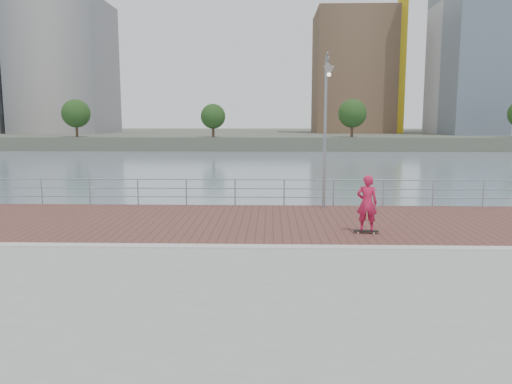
{
  "coord_description": "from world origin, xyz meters",
  "views": [
    {
      "loc": [
        0.47,
        -13.62,
        3.56
      ],
      "look_at": [
        0.0,
        2.0,
        1.3
      ],
      "focal_mm": 35.0,
      "sensor_mm": 36.0,
      "label": 1
    }
  ],
  "objects": [
    {
      "name": "street_lamp",
      "position": [
        2.63,
        6.07,
        4.17
      ],
      "size": [
        0.43,
        1.24,
        5.86
      ],
      "color": "gray",
      "rests_on": "brick_lane"
    },
    {
      "name": "seawall",
      "position": [
        0.0,
        -5.0,
        -1.0
      ],
      "size": [
        40.0,
        24.0,
        2.0
      ],
      "primitive_type": "cube",
      "color": "gray",
      "rests_on": "ground"
    },
    {
      "name": "water",
      "position": [
        0.0,
        0.0,
        -2.0
      ],
      "size": [
        400.0,
        400.0,
        0.0
      ],
      "primitive_type": "plane",
      "color": "slate",
      "rests_on": "ground"
    },
    {
      "name": "curb",
      "position": [
        0.0,
        0.0,
        0.03
      ],
      "size": [
        40.0,
        0.4,
        0.06
      ],
      "primitive_type": "cube",
      "color": "#B7B5AD",
      "rests_on": "seawall"
    },
    {
      "name": "skateboarder",
      "position": [
        3.48,
        1.87,
        0.98
      ],
      "size": [
        0.69,
        0.51,
        1.76
      ],
      "primitive_type": "imported",
      "rotation": [
        0.0,
        0.0,
        3.0
      ],
      "color": "#B91840",
      "rests_on": "skateboard"
    },
    {
      "name": "far_shore",
      "position": [
        0.0,
        122.5,
        -0.75
      ],
      "size": [
        320.0,
        95.0,
        2.5
      ],
      "primitive_type": "cube",
      "color": "#4C5142",
      "rests_on": "ground"
    },
    {
      "name": "shoreline_trees",
      "position": [
        16.37,
        77.0,
        4.6
      ],
      "size": [
        169.77,
        5.1,
        6.81
      ],
      "color": "#473323",
      "rests_on": "far_shore"
    },
    {
      "name": "guardrail",
      "position": [
        0.0,
        7.0,
        0.69
      ],
      "size": [
        39.06,
        0.06,
        1.13
      ],
      "color": "#8C9EA8",
      "rests_on": "brick_lane"
    },
    {
      "name": "skateboard",
      "position": [
        3.48,
        1.87,
        0.09
      ],
      "size": [
        0.79,
        0.3,
        0.09
      ],
      "rotation": [
        0.0,
        0.0,
        -0.14
      ],
      "color": "black",
      "rests_on": "brick_lane"
    },
    {
      "name": "brick_lane",
      "position": [
        0.0,
        3.6,
        0.01
      ],
      "size": [
        40.0,
        6.8,
        0.02
      ],
      "primitive_type": "cube",
      "color": "brown",
      "rests_on": "seawall"
    },
    {
      "name": "skyline",
      "position": [
        31.37,
        104.41,
        24.59
      ],
      "size": [
        233.0,
        41.0,
        68.41
      ],
      "color": "#ADA38E",
      "rests_on": "far_shore"
    }
  ]
}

